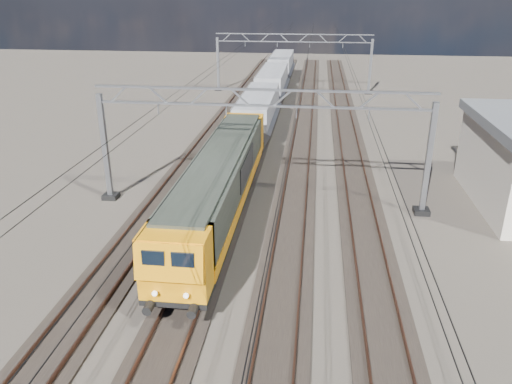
# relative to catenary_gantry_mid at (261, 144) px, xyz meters

# --- Properties ---
(ground) EXTENTS (160.00, 160.00, 0.00)m
(ground) POSITION_rel_catenary_gantry_mid_xyz_m (-0.00, -4.00, -3.91)
(ground) COLOR black
(ground) RESTS_ON ground
(track_outer_west) EXTENTS (2.60, 140.00, 0.30)m
(track_outer_west) POSITION_rel_catenary_gantry_mid_xyz_m (-6.00, -4.00, -3.83)
(track_outer_west) COLOR black
(track_outer_west) RESTS_ON ground
(track_loco) EXTENTS (2.60, 140.00, 0.30)m
(track_loco) POSITION_rel_catenary_gantry_mid_xyz_m (-2.00, -4.00, -3.83)
(track_loco) COLOR black
(track_loco) RESTS_ON ground
(track_inner_east) EXTENTS (2.60, 140.00, 0.30)m
(track_inner_east) POSITION_rel_catenary_gantry_mid_xyz_m (2.00, -4.00, -3.83)
(track_inner_east) COLOR black
(track_inner_east) RESTS_ON ground
(track_outer_east) EXTENTS (2.60, 140.00, 0.30)m
(track_outer_east) POSITION_rel_catenary_gantry_mid_xyz_m (6.00, -4.00, -3.83)
(track_outer_east) COLOR black
(track_outer_east) RESTS_ON ground
(catenary_gantry_mid) EXTENTS (19.90, 0.90, 7.11)m
(catenary_gantry_mid) POSITION_rel_catenary_gantry_mid_xyz_m (0.00, 0.00, 0.00)
(catenary_gantry_mid) COLOR gray
(catenary_gantry_mid) RESTS_ON ground
(catenary_gantry_far) EXTENTS (19.90, 0.90, 7.11)m
(catenary_gantry_far) POSITION_rel_catenary_gantry_mid_xyz_m (0.00, 36.00, 0.00)
(catenary_gantry_far) COLOR gray
(catenary_gantry_far) RESTS_ON ground
(overhead_wires) EXTENTS (12.03, 140.00, 0.53)m
(overhead_wires) POSITION_rel_catenary_gantry_mid_xyz_m (-0.00, 4.00, 1.84)
(overhead_wires) COLOR black
(overhead_wires) RESTS_ON ground
(locomotive) EXTENTS (2.76, 21.10, 3.62)m
(locomotive) POSITION_rel_catenary_gantry_mid_xyz_m (-2.00, -2.25, -1.58)
(locomotive) COLOR black
(locomotive) RESTS_ON ground
(hopper_wagon_lead) EXTENTS (3.38, 13.00, 3.25)m
(hopper_wagon_lead) POSITION_rel_catenary_gantry_mid_xyz_m (-2.00, 15.45, -1.67)
(hopper_wagon_lead) COLOR black
(hopper_wagon_lead) RESTS_ON ground
(hopper_wagon_mid) EXTENTS (3.38, 13.00, 3.25)m
(hopper_wagon_mid) POSITION_rel_catenary_gantry_mid_xyz_m (-2.00, 29.65, -1.67)
(hopper_wagon_mid) COLOR black
(hopper_wagon_mid) RESTS_ON ground
(hopper_wagon_third) EXTENTS (3.38, 13.00, 3.25)m
(hopper_wagon_third) POSITION_rel_catenary_gantry_mid_xyz_m (-2.00, 43.85, -1.67)
(hopper_wagon_third) COLOR black
(hopper_wagon_third) RESTS_ON ground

